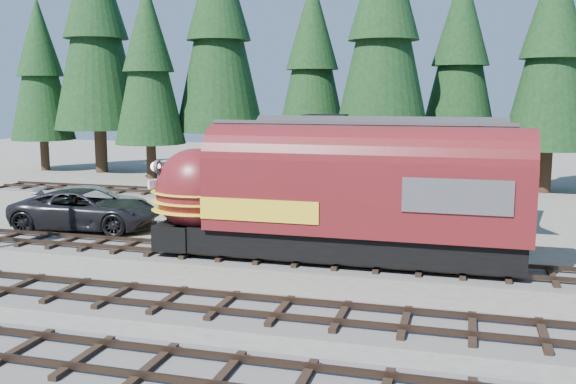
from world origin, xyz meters
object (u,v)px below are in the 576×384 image
(depot, at_px, (368,168))
(locomotive, at_px, (323,203))
(pickup_truck_a, at_px, (87,209))
(pickup_truck_b, at_px, (94,202))
(caboose, at_px, (311,161))

(depot, bearing_deg, locomotive, -95.94)
(locomotive, distance_m, pickup_truck_a, 12.67)
(pickup_truck_a, height_order, pickup_truck_b, pickup_truck_a)
(locomotive, distance_m, caboose, 14.53)
(locomotive, bearing_deg, caboose, 105.58)
(pickup_truck_b, bearing_deg, locomotive, -137.92)
(caboose, bearing_deg, locomotive, -74.42)
(depot, distance_m, caboose, 8.81)
(caboose, distance_m, pickup_truck_a, 13.80)
(locomotive, height_order, pickup_truck_a, locomotive)
(caboose, relative_size, pickup_truck_b, 1.59)
(caboose, xyz_separation_m, pickup_truck_b, (-9.59, -8.32, -1.56))
(caboose, height_order, pickup_truck_b, caboose)
(caboose, relative_size, pickup_truck_a, 1.32)
(pickup_truck_a, bearing_deg, pickup_truck_b, 19.05)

